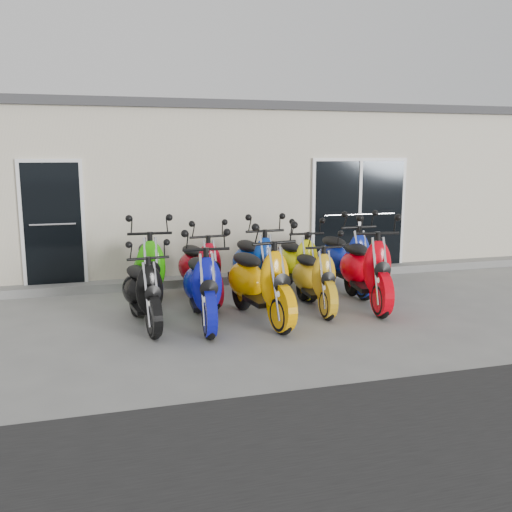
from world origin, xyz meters
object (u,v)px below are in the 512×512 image
object	(u,v)px
scooter_front_black	(143,282)
scooter_front_orange_a	(259,270)
scooter_back_blue	(256,254)
scooter_front_red	(366,259)
scooter_back_green	(149,259)
scooter_back_yellow	(298,255)
scooter_back_extra	(345,250)
scooter_back_red	(200,259)
scooter_front_orange_b	(314,269)
scooter_front_blue	(202,275)

from	to	relation	value
scooter_front_black	scooter_front_orange_a	world-z (taller)	scooter_front_orange_a
scooter_back_blue	scooter_front_red	bearing A→B (deg)	-36.30
scooter_front_red	scooter_back_green	world-z (taller)	scooter_front_red
scooter_front_orange_a	scooter_back_yellow	bearing A→B (deg)	42.95
scooter_front_orange_a	scooter_back_extra	size ratio (longest dim) A/B	1.02
scooter_back_green	scooter_back_red	distance (m)	0.83
scooter_front_red	scooter_back_green	distance (m)	3.42
scooter_front_black	scooter_front_orange_a	xyz separation A→B (m)	(1.64, -0.19, 0.10)
scooter_front_orange_b	scooter_front_blue	bearing A→B (deg)	-167.51
scooter_front_orange_b	scooter_back_extra	world-z (taller)	scooter_back_extra
scooter_back_blue	scooter_back_yellow	world-z (taller)	scooter_back_blue
scooter_back_red	scooter_front_orange_b	bearing A→B (deg)	-40.45
scooter_front_red	scooter_back_yellow	bearing A→B (deg)	132.05
scooter_front_orange_b	scooter_back_extra	xyz separation A→B (m)	(0.96, 0.97, 0.09)
scooter_front_orange_b	scooter_back_blue	distance (m)	1.18
scooter_back_green	scooter_back_red	xyz separation A→B (m)	(0.83, 0.09, -0.06)
scooter_front_black	scooter_back_yellow	size ratio (longest dim) A/B	0.95
scooter_back_blue	scooter_front_orange_b	bearing A→B (deg)	-58.80
scooter_back_green	scooter_back_yellow	bearing A→B (deg)	5.60
scooter_back_green	scooter_back_blue	bearing A→B (deg)	4.23
scooter_front_orange_a	scooter_back_yellow	xyz separation A→B (m)	(1.11, 1.41, -0.07)
scooter_front_blue	scooter_back_green	xyz separation A→B (m)	(-0.61, 1.26, 0.04)
scooter_front_orange_a	scooter_back_extra	world-z (taller)	scooter_front_orange_a
scooter_back_yellow	scooter_back_blue	bearing A→B (deg)	-173.51
scooter_front_orange_b	scooter_front_red	size ratio (longest dim) A/B	0.85
scooter_front_blue	scooter_front_orange_b	size ratio (longest dim) A/B	1.11
scooter_front_orange_a	scooter_back_blue	world-z (taller)	scooter_front_orange_a
scooter_front_blue	scooter_front_orange_b	world-z (taller)	scooter_front_blue
scooter_front_black	scooter_back_green	world-z (taller)	scooter_back_green
scooter_front_black	scooter_back_green	bearing A→B (deg)	72.12
scooter_back_red	scooter_back_blue	size ratio (longest dim) A/B	0.94
scooter_front_red	scooter_back_green	xyz separation A→B (m)	(-3.28, 0.97, -0.00)
scooter_back_red	scooter_back_extra	xyz separation A→B (m)	(2.56, -0.06, 0.04)
scooter_back_red	scooter_front_orange_a	bearing A→B (deg)	-74.08
scooter_front_orange_b	scooter_back_red	xyz separation A→B (m)	(-1.60, 1.03, 0.05)
scooter_back_green	scooter_back_blue	world-z (taller)	scooter_back_green
scooter_front_blue	scooter_back_green	size ratio (longest dim) A/B	0.95
scooter_back_blue	scooter_back_yellow	bearing A→B (deg)	2.27
scooter_front_orange_b	scooter_back_yellow	bearing A→B (deg)	86.43
scooter_front_blue	scooter_front_orange_a	xyz separation A→B (m)	(0.82, -0.04, 0.03)
scooter_back_green	scooter_front_red	bearing A→B (deg)	-13.16
scooter_front_blue	scooter_back_yellow	bearing A→B (deg)	38.66
scooter_back_blue	scooter_back_extra	world-z (taller)	same
scooter_back_green	scooter_back_yellow	xyz separation A→B (m)	(2.54, 0.10, -0.08)
scooter_front_orange_a	scooter_front_red	distance (m)	1.88
scooter_front_orange_a	scooter_front_red	bearing A→B (deg)	1.41
scooter_front_black	scooter_front_red	bearing A→B (deg)	-4.91
scooter_front_orange_a	scooter_back_extra	distance (m)	2.37
scooter_back_red	scooter_back_yellow	distance (m)	1.71
scooter_front_orange_b	scooter_back_red	bearing A→B (deg)	149.87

